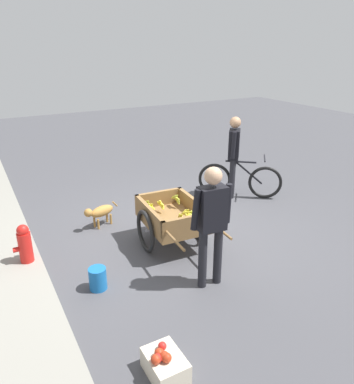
% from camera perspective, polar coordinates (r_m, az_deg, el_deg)
% --- Properties ---
extents(ground_plane, '(24.00, 24.00, 0.00)m').
position_cam_1_polar(ground_plane, '(6.35, 0.42, -5.64)').
color(ground_plane, '#47474C').
extents(fruit_cart, '(1.70, 0.98, 0.71)m').
position_cam_1_polar(fruit_cart, '(5.72, -0.72, -4.00)').
color(fruit_cart, olive).
rests_on(fruit_cart, ground).
extents(vendor_person, '(0.22, 0.55, 1.59)m').
position_cam_1_polar(vendor_person, '(4.58, 5.26, -3.87)').
color(vendor_person, black).
rests_on(vendor_person, ground).
extents(bicycle, '(1.12, 1.31, 0.85)m').
position_cam_1_polar(bicycle, '(7.65, 9.45, 1.82)').
color(bicycle, black).
rests_on(bicycle, ground).
extents(cyclist_person, '(0.42, 0.38, 1.61)m').
position_cam_1_polar(cyclist_person, '(7.47, 8.57, 6.30)').
color(cyclist_person, black).
rests_on(cyclist_person, ground).
extents(dog, '(0.31, 0.65, 0.40)m').
position_cam_1_polar(dog, '(6.47, -11.54, -2.94)').
color(dog, '#AD7A38').
rests_on(dog, ground).
extents(fire_hydrant, '(0.25, 0.25, 0.67)m').
position_cam_1_polar(fire_hydrant, '(5.55, -21.93, -7.76)').
color(fire_hydrant, red).
rests_on(fire_hydrant, ground).
extents(plastic_bucket, '(0.22, 0.22, 0.29)m').
position_cam_1_polar(plastic_bucket, '(4.98, -11.87, -12.67)').
color(plastic_bucket, '#1966B2').
rests_on(plastic_bucket, ground).
extents(apple_crate, '(0.44, 0.32, 0.31)m').
position_cam_1_polar(apple_crate, '(3.86, -1.87, -24.57)').
color(apple_crate, beige).
rests_on(apple_crate, ground).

